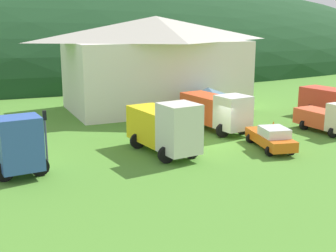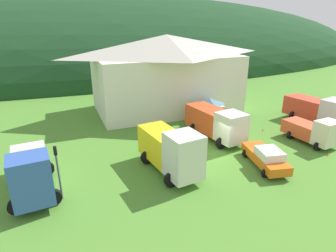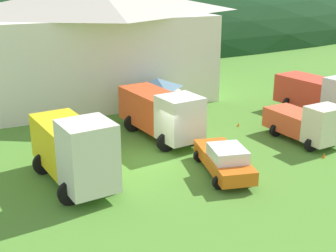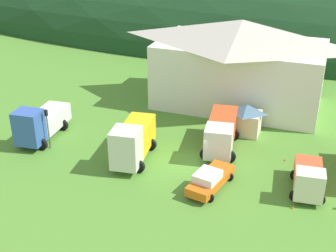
# 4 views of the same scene
# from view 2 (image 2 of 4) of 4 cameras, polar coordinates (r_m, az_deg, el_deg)

# --- Properties ---
(ground_plane) EXTENTS (200.00, 200.00, 0.00)m
(ground_plane) POSITION_cam_2_polar(r_m,az_deg,el_deg) (25.18, 9.70, -5.65)
(ground_plane) COLOR #4C842D
(forested_hill_backdrop) EXTENTS (162.36, 60.00, 33.10)m
(forested_hill_backdrop) POSITION_cam_2_polar(r_m,az_deg,el_deg) (76.07, -12.53, 11.89)
(forested_hill_backdrop) COLOR #193D1E
(forested_hill_backdrop) RESTS_ON ground
(depot_building) EXTENTS (18.52, 10.49, 9.24)m
(depot_building) POSITION_cam_2_polar(r_m,az_deg,el_deg) (36.11, -0.31, 10.69)
(depot_building) COLOR white
(depot_building) RESTS_ON ground
(play_shed_cream) EXTENTS (2.95, 2.59, 2.93)m
(play_shed_cream) POSITION_cam_2_polar(r_m,az_deg,el_deg) (31.79, 8.05, 3.05)
(play_shed_cream) COLOR beige
(play_shed_cream) RESTS_ON ground
(box_truck_blue) EXTENTS (3.46, 6.93, 3.62)m
(box_truck_blue) POSITION_cam_2_polar(r_m,az_deg,el_deg) (20.81, -25.67, -8.26)
(box_truck_blue) COLOR #3356AD
(box_truck_blue) RESTS_ON ground
(flatbed_truck_yellow) EXTENTS (3.52, 6.75, 3.74)m
(flatbed_truck_yellow) POSITION_cam_2_polar(r_m,az_deg,el_deg) (21.30, 0.60, -4.72)
(flatbed_truck_yellow) COLOR silver
(flatbed_truck_yellow) RESTS_ON ground
(heavy_rig_white) EXTENTS (3.63, 7.20, 3.18)m
(heavy_rig_white) POSITION_cam_2_polar(r_m,az_deg,el_deg) (27.81, 9.56, 0.81)
(heavy_rig_white) COLOR white
(heavy_rig_white) RESTS_ON ground
(light_truck_cream) EXTENTS (2.83, 5.13, 2.60)m
(light_truck_cream) POSITION_cam_2_polar(r_m,az_deg,el_deg) (29.77, 26.97, -0.86)
(light_truck_cream) COLOR beige
(light_truck_cream) RESTS_ON ground
(tow_truck_silver) EXTENTS (3.89, 7.09, 3.17)m
(tow_truck_silver) POSITION_cam_2_polar(r_m,az_deg,el_deg) (35.34, 27.80, 2.93)
(tow_truck_silver) COLOR silver
(tow_truck_silver) RESTS_ON ground
(service_pickup_orange) EXTENTS (2.90, 5.25, 1.66)m
(service_pickup_orange) POSITION_cam_2_polar(r_m,az_deg,el_deg) (23.88, 18.93, -5.86)
(service_pickup_orange) COLOR orange
(service_pickup_orange) RESTS_ON ground
(traffic_light_west) EXTENTS (0.20, 0.32, 3.74)m
(traffic_light_west) POSITION_cam_2_polar(r_m,az_deg,el_deg) (19.34, -21.14, -7.66)
(traffic_light_west) COLOR #4C4C51
(traffic_light_west) RESTS_ON ground
(traffic_cone_near_pickup) EXTENTS (0.36, 0.36, 0.51)m
(traffic_cone_near_pickup) POSITION_cam_2_polar(r_m,az_deg,el_deg) (31.55, 18.39, -0.90)
(traffic_cone_near_pickup) COLOR orange
(traffic_cone_near_pickup) RESTS_ON ground
(traffic_cone_mid_row) EXTENTS (0.36, 0.36, 0.56)m
(traffic_cone_mid_row) POSITION_cam_2_polar(r_m,az_deg,el_deg) (28.24, 29.23, -5.15)
(traffic_cone_mid_row) COLOR orange
(traffic_cone_mid_row) RESTS_ON ground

